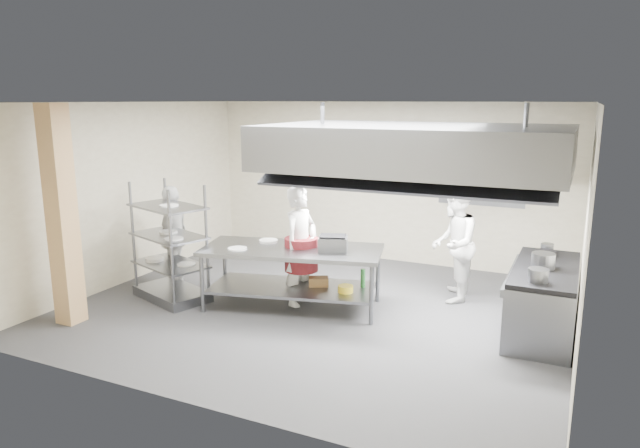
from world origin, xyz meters
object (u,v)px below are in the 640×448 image
at_px(chef_plating, 173,236).
at_px(stockpot, 543,261).
at_px(chef_line, 454,244).
at_px(pass_rack, 169,242).
at_px(griddle, 333,244).
at_px(cooking_range, 543,302).
at_px(chef_head, 301,246).
at_px(island, 292,278).

bearing_deg(chef_plating, stockpot, 74.24).
relative_size(chef_line, stockpot, 6.09).
distance_m(pass_rack, griddle, 2.55).
relative_size(cooking_range, griddle, 4.87).
xyz_separation_m(griddle, stockpot, (2.80, 0.37, -0.01)).
height_order(chef_line, griddle, chef_line).
bearing_deg(cooking_range, chef_head, -173.70).
xyz_separation_m(cooking_range, chef_plating, (-5.68, -0.52, 0.42)).
distance_m(chef_plating, stockpot, 5.66).
bearing_deg(cooking_range, stockpot, -112.61).
bearing_deg(griddle, chef_head, 151.95).
bearing_deg(griddle, cooking_range, -10.15).
bearing_deg(chef_head, island, 179.53).
relative_size(pass_rack, cooking_range, 0.90).
height_order(pass_rack, griddle, pass_rack).
bearing_deg(chef_head, chef_plating, 104.02).
height_order(cooking_range, chef_head, chef_head).
height_order(island, chef_plating, chef_plating).
bearing_deg(chef_line, griddle, -58.08).
xyz_separation_m(pass_rack, griddle, (2.48, 0.58, 0.11)).
relative_size(chef_head, chef_line, 1.00).
distance_m(pass_rack, stockpot, 5.37).
bearing_deg(chef_plating, pass_rack, 13.99).
bearing_deg(chef_head, chef_line, -50.94).
bearing_deg(pass_rack, chef_head, 38.38).
distance_m(chef_head, chef_line, 2.33).
xyz_separation_m(chef_head, chef_plating, (-2.27, -0.14, -0.05)).
xyz_separation_m(chef_plating, griddle, (2.84, 0.06, 0.17)).
relative_size(chef_head, griddle, 4.36).
xyz_separation_m(island, chef_plating, (-2.23, 0.06, 0.39)).
distance_m(chef_line, stockpot, 1.57).
relative_size(chef_head, stockpot, 6.10).
height_order(chef_head, griddle, chef_head).
height_order(pass_rack, chef_line, pass_rack).
bearing_deg(stockpot, island, -171.86).
relative_size(chef_plating, griddle, 4.10).
bearing_deg(chef_plating, island, 68.30).
relative_size(cooking_range, chef_line, 1.12).
relative_size(island, griddle, 6.36).
bearing_deg(chef_head, pass_rack, 119.63).
distance_m(island, griddle, 0.83).
xyz_separation_m(chef_line, chef_plating, (-4.31, -1.26, -0.05)).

